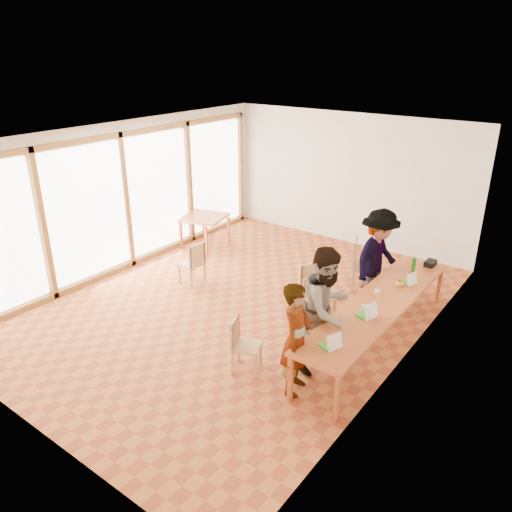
{
  "coord_description": "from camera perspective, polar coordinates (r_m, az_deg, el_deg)",
  "views": [
    {
      "loc": [
        4.99,
        -6.25,
        4.35
      ],
      "look_at": [
        0.42,
        -0.11,
        1.1
      ],
      "focal_mm": 35.0,
      "sensor_mm": 36.0,
      "label": 1
    }
  ],
  "objects": [
    {
      "name": "ground",
      "position": [
        9.1,
        -1.74,
        -5.55
      ],
      "size": [
        8.0,
        8.0,
        0.0
      ],
      "primitive_type": "plane",
      "color": "#AF5D2A",
      "rests_on": "ground"
    },
    {
      "name": "wall_back",
      "position": [
        11.75,
        10.47,
        8.59
      ],
      "size": [
        6.0,
        0.1,
        3.0
      ],
      "primitive_type": "cube",
      "color": "white",
      "rests_on": "ground"
    },
    {
      "name": "wall_front",
      "position": [
        6.17,
        -25.77,
        -7.0
      ],
      "size": [
        6.0,
        0.1,
        3.0
      ],
      "primitive_type": "cube",
      "color": "white",
      "rests_on": "ground"
    },
    {
      "name": "wall_right",
      "position": [
        7.15,
        17.34,
        -1.59
      ],
      "size": [
        0.1,
        8.0,
        3.0
      ],
      "primitive_type": "cube",
      "color": "white",
      "rests_on": "ground"
    },
    {
      "name": "window_wall",
      "position": [
        10.51,
        -14.71,
        6.51
      ],
      "size": [
        0.1,
        8.0,
        3.0
      ],
      "primitive_type": "cube",
      "color": "white",
      "rests_on": "ground"
    },
    {
      "name": "ceiling",
      "position": [
        8.11,
        -2.01,
        13.55
      ],
      "size": [
        6.0,
        8.0,
        0.04
      ],
      "primitive_type": "cube",
      "color": "white",
      "rests_on": "wall_back"
    },
    {
      "name": "communal_table",
      "position": [
        7.85,
        13.88,
        -5.4
      ],
      "size": [
        0.8,
        4.0,
        0.75
      ],
      "color": "#C6612C",
      "rests_on": "ground"
    },
    {
      "name": "side_table",
      "position": [
        11.47,
        -5.91,
        4.17
      ],
      "size": [
        0.9,
        0.9,
        0.75
      ],
      "rotation": [
        0.0,
        0.0,
        0.26
      ],
      "color": "#C6612C",
      "rests_on": "ground"
    },
    {
      "name": "chair_near",
      "position": [
        7.18,
        -1.77,
        -9.41
      ],
      "size": [
        0.5,
        0.5,
        0.44
      ],
      "rotation": [
        0.0,
        0.0,
        0.4
      ],
      "color": "tan",
      "rests_on": "ground"
    },
    {
      "name": "chair_mid",
      "position": [
        8.41,
        6.66,
        -3.44
      ],
      "size": [
        0.62,
        0.62,
        0.54
      ],
      "rotation": [
        0.0,
        0.0,
        -0.38
      ],
      "color": "tan",
      "rests_on": "ground"
    },
    {
      "name": "chair_far",
      "position": [
        8.43,
        6.39,
        -4.32
      ],
      "size": [
        0.44,
        0.44,
        0.44
      ],
      "rotation": [
        0.0,
        0.0,
        0.16
      ],
      "color": "tan",
      "rests_on": "ground"
    },
    {
      "name": "chair_empty",
      "position": [
        9.64,
        11.81,
        -0.38
      ],
      "size": [
        0.6,
        0.6,
        0.53
      ],
      "rotation": [
        0.0,
        0.0,
        0.37
      ],
      "color": "tan",
      "rests_on": "ground"
    },
    {
      "name": "chair_spare",
      "position": [
        9.68,
        -7.08,
        -0.37
      ],
      "size": [
        0.45,
        0.45,
        0.47
      ],
      "rotation": [
        0.0,
        0.0,
        3.04
      ],
      "color": "tan",
      "rests_on": "ground"
    },
    {
      "name": "person_near",
      "position": [
        6.64,
        4.64,
        -9.43
      ],
      "size": [
        0.51,
        0.66,
        1.6
      ],
      "primitive_type": "imported",
      "rotation": [
        0.0,
        0.0,
        1.81
      ],
      "color": "gray",
      "rests_on": "ground"
    },
    {
      "name": "person_mid",
      "position": [
        7.1,
        8.07,
        -6.03
      ],
      "size": [
        0.82,
        0.99,
        1.86
      ],
      "primitive_type": "imported",
      "rotation": [
        0.0,
        0.0,
        1.44
      ],
      "color": "gray",
      "rests_on": "ground"
    },
    {
      "name": "person_far",
      "position": [
        8.94,
        13.74,
        -0.35
      ],
      "size": [
        0.78,
        1.23,
        1.81
      ],
      "primitive_type": "imported",
      "rotation": [
        0.0,
        0.0,
        1.48
      ],
      "color": "gray",
      "rests_on": "ground"
    },
    {
      "name": "laptop_near",
      "position": [
        6.58,
        8.69,
        -9.88
      ],
      "size": [
        0.29,
        0.3,
        0.21
      ],
      "rotation": [
        0.0,
        0.0,
        -0.36
      ],
      "color": "green",
      "rests_on": "communal_table"
    },
    {
      "name": "laptop_mid",
      "position": [
        7.35,
        12.7,
        -6.38
      ],
      "size": [
        0.29,
        0.31,
        0.22
      ],
      "rotation": [
        0.0,
        0.0,
        -0.28
      ],
      "color": "green",
      "rests_on": "communal_table"
    },
    {
      "name": "laptop_far",
      "position": [
        8.51,
        17.15,
        -2.72
      ],
      "size": [
        0.26,
        0.28,
        0.2
      ],
      "rotation": [
        0.0,
        0.0,
        -0.31
      ],
      "color": "green",
      "rests_on": "communal_table"
    },
    {
      "name": "yellow_mug",
      "position": [
        8.36,
        16.12,
        -3.05
      ],
      "size": [
        0.18,
        0.18,
        0.11
      ],
      "primitive_type": "imported",
      "rotation": [
        0.0,
        0.0,
        0.36
      ],
      "color": "gold",
      "rests_on": "communal_table"
    },
    {
      "name": "green_bottle",
      "position": [
        8.89,
        17.58,
        -1.03
      ],
      "size": [
        0.07,
        0.07,
        0.28
      ],
      "primitive_type": "cylinder",
      "color": "#187319",
      "rests_on": "communal_table"
    },
    {
      "name": "clear_glass",
      "position": [
        7.5,
        12.17,
        -5.84
      ],
      "size": [
        0.07,
        0.07,
        0.09
      ],
      "primitive_type": "cylinder",
      "color": "silver",
      "rests_on": "communal_table"
    },
    {
      "name": "condiment_cup",
      "position": [
        8.06,
        13.68,
        -3.98
      ],
      "size": [
        0.08,
        0.08,
        0.06
      ],
      "primitive_type": "cylinder",
      "color": "white",
      "rests_on": "communal_table"
    },
    {
      "name": "pink_phone",
      "position": [
        8.68,
        16.85,
        -2.51
      ],
      "size": [
        0.05,
        0.1,
        0.01
      ],
      "primitive_type": "cube",
      "color": "#B93F5F",
      "rests_on": "communal_table"
    },
    {
      "name": "black_pouch",
      "position": [
        9.32,
        19.31,
        -0.78
      ],
      "size": [
        0.16,
        0.26,
        0.09
      ],
      "primitive_type": "cube",
      "color": "black",
      "rests_on": "communal_table"
    }
  ]
}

